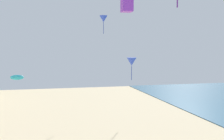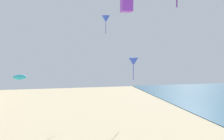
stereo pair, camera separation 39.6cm
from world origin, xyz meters
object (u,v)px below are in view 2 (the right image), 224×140
at_px(kite_cyan_parafoil, 20,77).
at_px(kite_blue_delta_2, 133,62).
at_px(kite_purple_box, 127,3).
at_px(kite_blue_delta_3, 106,19).

bearing_deg(kite_cyan_parafoil, kite_blue_delta_2, -27.36).
xyz_separation_m(kite_purple_box, kite_blue_delta_3, (2.57, 22.72, 1.89)).
bearing_deg(kite_blue_delta_3, kite_purple_box, -96.45).
relative_size(kite_purple_box, kite_blue_delta_2, 0.43).
bearing_deg(kite_blue_delta_2, kite_blue_delta_3, 103.94).
distance_m(kite_purple_box, kite_blue_delta_2, 15.43).
bearing_deg(kite_blue_delta_3, kite_blue_delta_2, -76.06).
height_order(kite_purple_box, kite_blue_delta_2, kite_purple_box).
relative_size(kite_blue_delta_3, kite_cyan_parafoil, 1.49).
bearing_deg(kite_purple_box, kite_cyan_parafoil, 117.67).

